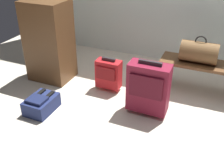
{
  "coord_description": "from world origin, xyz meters",
  "views": [
    {
      "loc": [
        0.46,
        -2.38,
        1.82
      ],
      "look_at": [
        -0.69,
        0.3,
        0.25
      ],
      "focal_mm": 41.75,
      "sensor_mm": 36.0,
      "label": 1
    }
  ],
  "objects_px": {
    "suitcase_upright_burgundy": "(148,88)",
    "suitcase_small_red": "(108,74)",
    "side_cabinet": "(49,41)",
    "bench": "(201,67)",
    "backpack_navy": "(41,104)",
    "duffel_bag_brown": "(199,52)"
  },
  "relations": [
    {
      "from": "backpack_navy",
      "to": "side_cabinet",
      "type": "relative_size",
      "value": 0.35
    },
    {
      "from": "suitcase_small_red",
      "to": "backpack_navy",
      "type": "height_order",
      "value": "suitcase_small_red"
    },
    {
      "from": "bench",
      "to": "duffel_bag_brown",
      "type": "relative_size",
      "value": 2.27
    },
    {
      "from": "duffel_bag_brown",
      "to": "suitcase_upright_burgundy",
      "type": "height_order",
      "value": "duffel_bag_brown"
    },
    {
      "from": "side_cabinet",
      "to": "bench",
      "type": "bearing_deg",
      "value": 11.32
    },
    {
      "from": "bench",
      "to": "suitcase_upright_burgundy",
      "type": "height_order",
      "value": "suitcase_upright_burgundy"
    },
    {
      "from": "suitcase_upright_burgundy",
      "to": "suitcase_small_red",
      "type": "relative_size",
      "value": 1.42
    },
    {
      "from": "suitcase_upright_burgundy",
      "to": "suitcase_small_red",
      "type": "distance_m",
      "value": 0.68
    },
    {
      "from": "backpack_navy",
      "to": "side_cabinet",
      "type": "xyz_separation_m",
      "value": [
        -0.35,
        0.74,
        0.46
      ]
    },
    {
      "from": "duffel_bag_brown",
      "to": "suitcase_upright_burgundy",
      "type": "relative_size",
      "value": 0.67
    },
    {
      "from": "backpack_navy",
      "to": "suitcase_upright_burgundy",
      "type": "bearing_deg",
      "value": 21.44
    },
    {
      "from": "suitcase_small_red",
      "to": "backpack_navy",
      "type": "xyz_separation_m",
      "value": [
        -0.52,
        -0.74,
        -0.15
      ]
    },
    {
      "from": "duffel_bag_brown",
      "to": "suitcase_small_red",
      "type": "distance_m",
      "value": 1.15
    },
    {
      "from": "side_cabinet",
      "to": "backpack_navy",
      "type": "bearing_deg",
      "value": -64.58
    },
    {
      "from": "bench",
      "to": "backpack_navy",
      "type": "bearing_deg",
      "value": -144.86
    },
    {
      "from": "duffel_bag_brown",
      "to": "suitcase_upright_burgundy",
      "type": "xyz_separation_m",
      "value": [
        -0.42,
        -0.69,
        -0.22
      ]
    },
    {
      "from": "backpack_navy",
      "to": "side_cabinet",
      "type": "height_order",
      "value": "side_cabinet"
    },
    {
      "from": "suitcase_upright_burgundy",
      "to": "side_cabinet",
      "type": "bearing_deg",
      "value": 168.73
    },
    {
      "from": "suitcase_upright_burgundy",
      "to": "suitcase_small_red",
      "type": "bearing_deg",
      "value": 154.49
    },
    {
      "from": "suitcase_small_red",
      "to": "side_cabinet",
      "type": "relative_size",
      "value": 0.42
    },
    {
      "from": "suitcase_upright_burgundy",
      "to": "suitcase_small_red",
      "type": "xyz_separation_m",
      "value": [
        -0.61,
        0.29,
        -0.1
      ]
    },
    {
      "from": "suitcase_upright_burgundy",
      "to": "side_cabinet",
      "type": "height_order",
      "value": "side_cabinet"
    }
  ]
}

